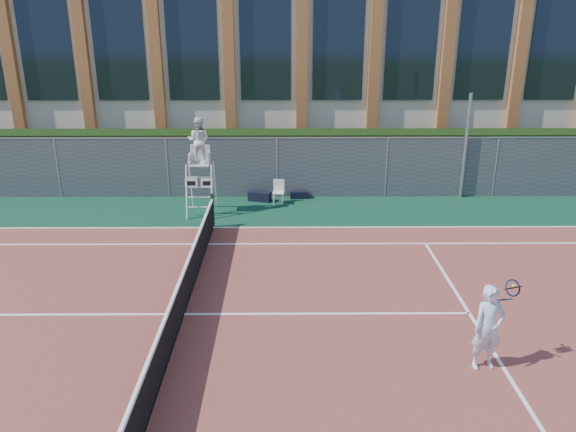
{
  "coord_description": "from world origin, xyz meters",
  "views": [
    {
      "loc": [
        2.26,
        -11.09,
        6.28
      ],
      "look_at": [
        2.36,
        3.0,
        1.29
      ],
      "focal_mm": 35.0,
      "sensor_mm": 36.0,
      "label": 1
    }
  ],
  "objects_px": {
    "plastic_chair": "(279,190)",
    "tennis_player": "(488,327)",
    "steel_pole": "(465,147)",
    "umpire_chair": "(199,143)"
  },
  "relations": [
    {
      "from": "umpire_chair",
      "to": "plastic_chair",
      "type": "relative_size",
      "value": 3.89
    },
    {
      "from": "tennis_player",
      "to": "steel_pole",
      "type": "bearing_deg",
      "value": 75.62
    },
    {
      "from": "steel_pole",
      "to": "tennis_player",
      "type": "distance_m",
      "value": 11.12
    },
    {
      "from": "umpire_chair",
      "to": "plastic_chair",
      "type": "bearing_deg",
      "value": 21.28
    },
    {
      "from": "tennis_player",
      "to": "umpire_chair",
      "type": "bearing_deg",
      "value": 125.92
    },
    {
      "from": "plastic_chair",
      "to": "tennis_player",
      "type": "relative_size",
      "value": 0.5
    },
    {
      "from": "steel_pole",
      "to": "umpire_chair",
      "type": "distance_m",
      "value": 9.48
    },
    {
      "from": "steel_pole",
      "to": "umpire_chair",
      "type": "xyz_separation_m",
      "value": [
        -9.32,
        -1.66,
        0.5
      ]
    },
    {
      "from": "steel_pole",
      "to": "umpire_chair",
      "type": "height_order",
      "value": "steel_pole"
    },
    {
      "from": "plastic_chair",
      "to": "tennis_player",
      "type": "distance_m",
      "value": 10.84
    }
  ]
}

